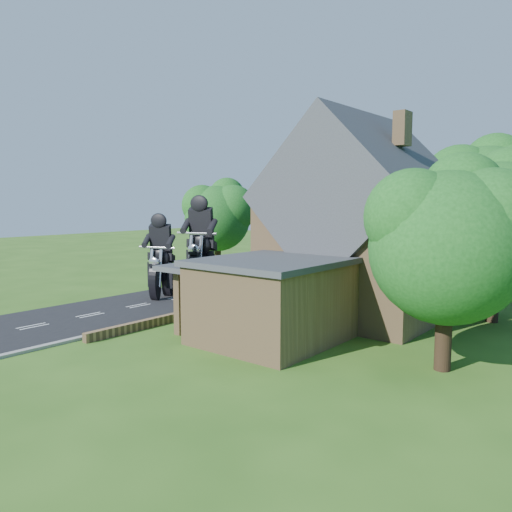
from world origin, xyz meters
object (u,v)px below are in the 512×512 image
Objects in this scene: garden_wall at (255,298)px; motorcycle_follow at (202,276)px; house at (361,230)px; annex at (270,298)px; motorcycle_lead at (162,286)px.

motorcycle_follow is at bearing 172.40° from garden_wall.
garden_wall is 7.52m from house.
garden_wall is at bearing 159.76° from motorcycle_follow.
annex is 4.30× the size of motorcycle_lead.
motorcycle_follow reaches higher than motorcycle_lead.
motorcycle_lead is at bearing 78.48° from motorcycle_follow.
garden_wall is 8.19m from annex.
annex is at bearing 147.02° from motorcycle_lead.
house is at bearing 169.04° from motorcycle_follow.
motorcycle_lead is (-10.52, 3.05, -1.00)m from annex.
garden_wall is 2.15× the size of house.
motorcycle_lead is 0.82× the size of motorcycle_follow.
garden_wall is at bearing -167.77° from motorcycle_lead.
house is 11.73m from motorcycle_follow.
house is at bearing 84.76° from annex.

